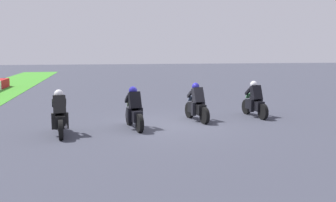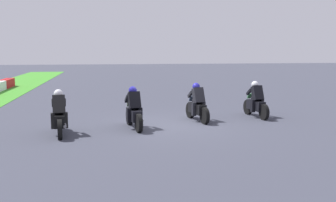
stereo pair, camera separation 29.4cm
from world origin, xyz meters
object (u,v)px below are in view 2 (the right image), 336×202
at_px(rider_lane_a, 256,102).
at_px(rider_lane_b, 197,105).
at_px(rider_lane_d, 59,116).
at_px(rider_lane_c, 134,111).

height_order(rider_lane_a, rider_lane_b, same).
bearing_deg(rider_lane_d, rider_lane_b, -78.64).
bearing_deg(rider_lane_a, rider_lane_c, 100.34).
relative_size(rider_lane_a, rider_lane_b, 1.01).
height_order(rider_lane_a, rider_lane_d, same).
xyz_separation_m(rider_lane_b, rider_lane_d, (-1.67, 5.10, 0.00)).
relative_size(rider_lane_a, rider_lane_c, 1.00).
relative_size(rider_lane_b, rider_lane_c, 1.00).
bearing_deg(rider_lane_d, rider_lane_a, -81.51).
height_order(rider_lane_b, rider_lane_d, same).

